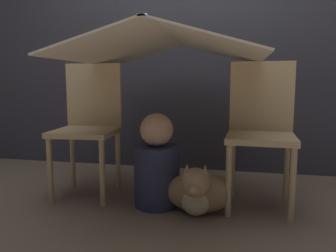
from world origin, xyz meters
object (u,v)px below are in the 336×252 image
(chair_left, at_px, (89,122))
(person_front, at_px, (157,166))
(dog, at_px, (198,190))
(chair_right, at_px, (261,126))

(chair_left, distance_m, person_front, 0.61)
(person_front, relative_size, dog, 1.49)
(chair_left, bearing_deg, person_front, -20.00)
(dog, bearing_deg, person_front, 158.98)
(chair_right, distance_m, dog, 0.58)
(person_front, bearing_deg, chair_left, 164.23)
(chair_left, distance_m, chair_right, 1.18)
(chair_right, bearing_deg, person_front, -164.21)
(person_front, bearing_deg, chair_right, 13.10)
(chair_left, height_order, dog, chair_left)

